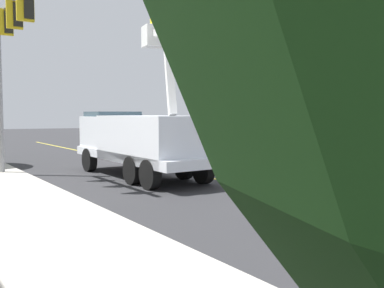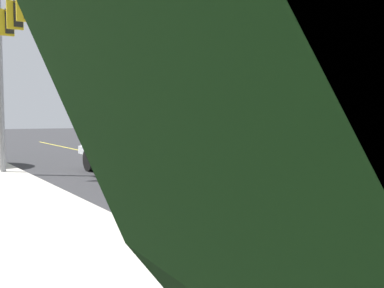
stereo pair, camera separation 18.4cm
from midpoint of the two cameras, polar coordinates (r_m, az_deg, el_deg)
name	(u,v)px [view 2 (the right image)]	position (r m, az deg, el deg)	size (l,w,h in m)	color
ground	(190,174)	(18.85, 0.05, -3.92)	(120.00, 120.00, 0.00)	#2D2D30
lane_centre_stripe	(190,174)	(18.85, 0.05, -3.91)	(50.00, 0.16, 0.01)	yellow
utility_bucket_truck	(140,138)	(18.04, -6.56, 0.83)	(8.53, 4.07, 6.87)	white
passing_minivan	(150,141)	(26.21, -5.30, 0.45)	(5.08, 2.81, 1.69)	maroon
traffic_cone_mid_front	(252,180)	(14.85, 8.19, -4.72)	(0.40, 0.40, 0.74)	black
traffic_cone_mid_rear	(139,156)	(22.83, -6.69, -1.56)	(0.40, 0.40, 0.80)	black
traffic_signal_mast	(8,45)	(18.61, -22.68, 11.88)	(5.46, 1.32, 7.71)	gray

